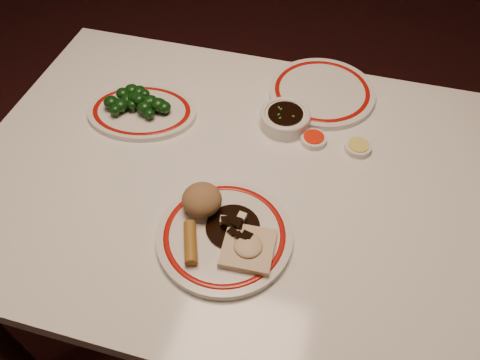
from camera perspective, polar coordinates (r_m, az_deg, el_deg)
name	(u,v)px	position (r m, az deg, el deg)	size (l,w,h in m)	color
ground	(231,308)	(1.73, -1.16, -15.36)	(7.00, 7.00, 0.00)	black
dining_table	(226,195)	(1.16, -1.67, -1.87)	(1.20, 0.90, 0.75)	white
main_plate	(225,236)	(0.97, -1.89, -6.78)	(0.29, 0.29, 0.02)	silver
rice_mound	(202,200)	(0.98, -4.68, -2.42)	(0.08, 0.08, 0.06)	#936C45
spring_roll	(190,243)	(0.94, -6.06, -7.61)	(0.03, 0.03, 0.09)	#A37028
fried_wonton	(248,248)	(0.93, 1.00, -8.27)	(0.11, 0.11, 0.03)	beige
stirfry_heap	(234,227)	(0.96, -0.74, -5.71)	(0.11, 0.11, 0.03)	black
broccoli_plate	(142,112)	(1.24, -11.87, 8.14)	(0.31, 0.28, 0.02)	silver
broccoli_pile	(139,102)	(1.23, -12.20, 9.33)	(0.17, 0.11, 0.05)	#23471C
soy_bowl	(285,119)	(1.18, 5.49, 7.36)	(0.12, 0.12, 0.04)	silver
sweet_sour_dish	(313,139)	(1.16, 8.95, 4.94)	(0.06, 0.06, 0.02)	silver
mustard_dish	(358,147)	(1.16, 14.17, 3.90)	(0.06, 0.06, 0.02)	silver
far_plate	(322,92)	(1.29, 9.94, 10.54)	(0.31, 0.31, 0.02)	silver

